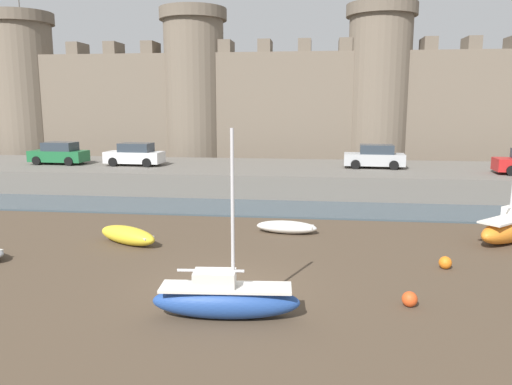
{
  "coord_description": "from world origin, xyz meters",
  "views": [
    {
      "loc": [
        3.0,
        -15.39,
        6.05
      ],
      "look_at": [
        0.59,
        4.15,
        2.5
      ],
      "focal_mm": 35.0,
      "sensor_mm": 36.0,
      "label": 1
    }
  ],
  "objects_px": {
    "mooring_buoy_near_channel": "(410,299)",
    "car_quay_west": "(375,157)",
    "rowboat_near_channel_left": "(287,227)",
    "sailboat_foreground_centre": "(512,227)",
    "car_quay_east": "(59,154)",
    "rowboat_midflat_centre": "(128,235)",
    "mooring_buoy_off_centre": "(445,263)",
    "sailboat_foreground_right": "(225,298)",
    "car_quay_centre_east": "(135,155)"
  },
  "relations": [
    {
      "from": "car_quay_centre_east",
      "to": "mooring_buoy_off_centre",
      "type": "bearing_deg",
      "value": -42.13
    },
    {
      "from": "rowboat_midflat_centre",
      "to": "car_quay_east",
      "type": "distance_m",
      "value": 18.2
    },
    {
      "from": "rowboat_midflat_centre",
      "to": "sailboat_foreground_centre",
      "type": "relative_size",
      "value": 0.62
    },
    {
      "from": "rowboat_near_channel_left",
      "to": "car_quay_east",
      "type": "height_order",
      "value": "car_quay_east"
    },
    {
      "from": "sailboat_foreground_right",
      "to": "mooring_buoy_off_centre",
      "type": "relative_size",
      "value": 11.46
    },
    {
      "from": "mooring_buoy_near_channel",
      "to": "sailboat_foreground_centre",
      "type": "bearing_deg",
      "value": 54.14
    },
    {
      "from": "rowboat_near_channel_left",
      "to": "car_quay_east",
      "type": "bearing_deg",
      "value": 146.07
    },
    {
      "from": "mooring_buoy_near_channel",
      "to": "car_quay_west",
      "type": "height_order",
      "value": "car_quay_west"
    },
    {
      "from": "mooring_buoy_near_channel",
      "to": "car_quay_west",
      "type": "bearing_deg",
      "value": 86.9
    },
    {
      "from": "mooring_buoy_near_channel",
      "to": "car_quay_west",
      "type": "relative_size",
      "value": 0.11
    },
    {
      "from": "mooring_buoy_off_centre",
      "to": "mooring_buoy_near_channel",
      "type": "relative_size",
      "value": 1.0
    },
    {
      "from": "car_quay_centre_east",
      "to": "sailboat_foreground_centre",
      "type": "bearing_deg",
      "value": -28.84
    },
    {
      "from": "rowboat_near_channel_left",
      "to": "car_quay_centre_east",
      "type": "bearing_deg",
      "value": 135.01
    },
    {
      "from": "rowboat_midflat_centre",
      "to": "car_quay_centre_east",
      "type": "distance_m",
      "value": 15.37
    },
    {
      "from": "rowboat_midflat_centre",
      "to": "mooring_buoy_off_centre",
      "type": "relative_size",
      "value": 6.96
    },
    {
      "from": "mooring_buoy_off_centre",
      "to": "sailboat_foreground_centre",
      "type": "bearing_deg",
      "value": 47.81
    },
    {
      "from": "car_quay_east",
      "to": "car_quay_west",
      "type": "bearing_deg",
      "value": 1.41
    },
    {
      "from": "rowboat_midflat_centre",
      "to": "car_quay_west",
      "type": "height_order",
      "value": "car_quay_west"
    },
    {
      "from": "sailboat_foreground_centre",
      "to": "car_quay_centre_east",
      "type": "relative_size",
      "value": 1.26
    },
    {
      "from": "rowboat_midflat_centre",
      "to": "mooring_buoy_off_centre",
      "type": "xyz_separation_m",
      "value": [
        12.88,
        -1.73,
        -0.17
      ]
    },
    {
      "from": "car_quay_west",
      "to": "car_quay_east",
      "type": "distance_m",
      "value": 22.88
    },
    {
      "from": "mooring_buoy_near_channel",
      "to": "car_quay_centre_east",
      "type": "relative_size",
      "value": 0.11
    },
    {
      "from": "car_quay_west",
      "to": "mooring_buoy_near_channel",
      "type": "bearing_deg",
      "value": -93.1
    },
    {
      "from": "sailboat_foreground_centre",
      "to": "car_quay_east",
      "type": "height_order",
      "value": "sailboat_foreground_centre"
    },
    {
      "from": "car_quay_west",
      "to": "car_quay_centre_east",
      "type": "distance_m",
      "value": 17.04
    },
    {
      "from": "rowboat_near_channel_left",
      "to": "car_quay_west",
      "type": "relative_size",
      "value": 0.71
    },
    {
      "from": "car_quay_west",
      "to": "car_quay_east",
      "type": "relative_size",
      "value": 1.0
    },
    {
      "from": "car_quay_west",
      "to": "car_quay_centre_east",
      "type": "bearing_deg",
      "value": -177.76
    },
    {
      "from": "mooring_buoy_off_centre",
      "to": "rowboat_midflat_centre",
      "type": "bearing_deg",
      "value": 172.35
    },
    {
      "from": "car_quay_west",
      "to": "car_quay_centre_east",
      "type": "height_order",
      "value": "same"
    },
    {
      "from": "sailboat_foreground_right",
      "to": "rowboat_midflat_centre",
      "type": "bearing_deg",
      "value": 128.94
    },
    {
      "from": "rowboat_near_channel_left",
      "to": "sailboat_foreground_right",
      "type": "height_order",
      "value": "sailboat_foreground_right"
    },
    {
      "from": "mooring_buoy_off_centre",
      "to": "car_quay_west",
      "type": "height_order",
      "value": "car_quay_west"
    },
    {
      "from": "rowboat_near_channel_left",
      "to": "sailboat_foreground_right",
      "type": "distance_m",
      "value": 9.69
    },
    {
      "from": "sailboat_foreground_centre",
      "to": "car_quay_east",
      "type": "xyz_separation_m",
      "value": [
        -27.51,
        12.03,
        1.72
      ]
    },
    {
      "from": "mooring_buoy_off_centre",
      "to": "rowboat_near_channel_left",
      "type": "bearing_deg",
      "value": 144.16
    },
    {
      "from": "rowboat_near_channel_left",
      "to": "car_quay_centre_east",
      "type": "relative_size",
      "value": 0.71
    },
    {
      "from": "sailboat_foreground_centre",
      "to": "mooring_buoy_near_channel",
      "type": "xyz_separation_m",
      "value": [
        -5.75,
        -7.95,
        -0.41
      ]
    },
    {
      "from": "sailboat_foreground_right",
      "to": "car_quay_west",
      "type": "xyz_separation_m",
      "value": [
        6.48,
        21.99,
        1.79
      ]
    },
    {
      "from": "rowboat_midflat_centre",
      "to": "car_quay_east",
      "type": "bearing_deg",
      "value": 126.68
    },
    {
      "from": "mooring_buoy_off_centre",
      "to": "car_quay_east",
      "type": "distance_m",
      "value": 28.8
    },
    {
      "from": "mooring_buoy_near_channel",
      "to": "car_quay_west",
      "type": "xyz_separation_m",
      "value": [
        1.11,
        20.55,
        2.13
      ]
    },
    {
      "from": "rowboat_midflat_centre",
      "to": "sailboat_foreground_centre",
      "type": "xyz_separation_m",
      "value": [
        16.7,
        2.48,
        0.24
      ]
    },
    {
      "from": "rowboat_near_channel_left",
      "to": "sailboat_foreground_centre",
      "type": "bearing_deg",
      "value": -1.29
    },
    {
      "from": "mooring_buoy_near_channel",
      "to": "car_quay_centre_east",
      "type": "bearing_deg",
      "value": 128.68
    },
    {
      "from": "rowboat_near_channel_left",
      "to": "mooring_buoy_near_channel",
      "type": "distance_m",
      "value": 9.2
    },
    {
      "from": "sailboat_foreground_right",
      "to": "mooring_buoy_off_centre",
      "type": "xyz_separation_m",
      "value": [
        7.3,
        5.18,
        -0.34
      ]
    },
    {
      "from": "mooring_buoy_off_centre",
      "to": "car_quay_east",
      "type": "bearing_deg",
      "value": 145.56
    },
    {
      "from": "car_quay_west",
      "to": "rowboat_midflat_centre",
      "type": "bearing_deg",
      "value": -128.67
    },
    {
      "from": "rowboat_midflat_centre",
      "to": "sailboat_foreground_right",
      "type": "xyz_separation_m",
      "value": [
        5.58,
        -6.91,
        0.17
      ]
    }
  ]
}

